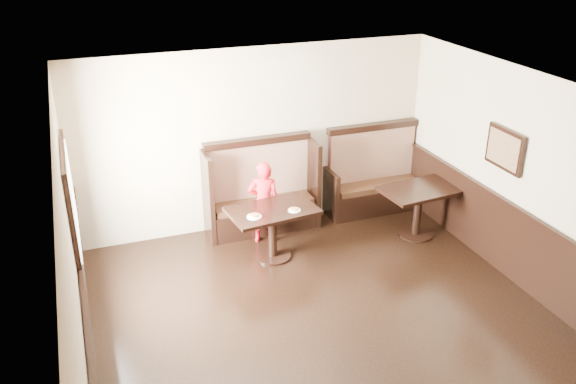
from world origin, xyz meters
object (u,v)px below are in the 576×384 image
table_main (272,220)px  table_neighbor (419,200)px  booth_neighbor (374,182)px  booth_main (261,197)px  child (264,202)px

table_main → table_neighbor: table_neighbor is taller
booth_neighbor → table_main: 2.28m
booth_main → child: booth_main is taller
booth_neighbor → table_neighbor: booth_neighbor is taller
booth_main → booth_neighbor: 1.95m
booth_main → table_main: 0.94m
child → table_neighbor: bearing=-180.0°
table_neighbor → table_main: bearing=171.1°
booth_neighbor → table_neighbor: bearing=-79.3°
table_neighbor → child: size_ratio=0.93×
booth_main → table_main: booth_main is taller
table_main → child: child is taller
booth_neighbor → table_main: booth_neighbor is taller
booth_main → table_neighbor: (2.15, -1.06, 0.06)m
booth_main → child: (-0.09, -0.43, 0.12)m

